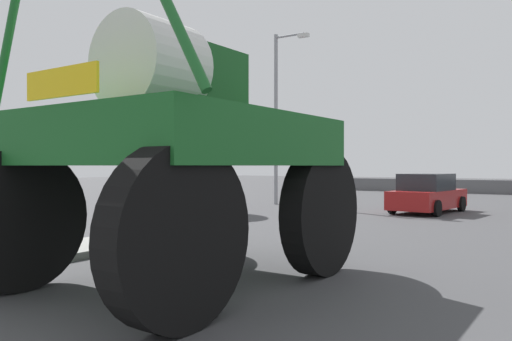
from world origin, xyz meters
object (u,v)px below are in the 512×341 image
Objects in this scene: oversize_sprayer at (178,153)px; sedan_ahead at (427,194)px; traffic_signal_near_left at (156,148)px; streetlight_far_left at (278,110)px; bare_tree_left at (168,97)px.

sedan_ahead is (0.23, 14.09, -1.31)m from oversize_sprayer.
oversize_sprayer is 6.45m from traffic_signal_near_left.
streetlight_far_left reaches higher than traffic_signal_near_left.
traffic_signal_near_left is 0.53× the size of bare_tree_left.
traffic_signal_near_left is (-4.98, -9.74, 1.62)m from sedan_ahead.
streetlight_far_left reaches higher than oversize_sprayer.
oversize_sprayer is 14.16m from sedan_ahead.
streetlight_far_left is (-1.98, 10.11, 2.12)m from traffic_signal_near_left.
streetlight_far_left is 1.33× the size of bare_tree_left.
bare_tree_left is (-5.00, 5.86, 2.46)m from traffic_signal_near_left.
streetlight_far_left is (-6.96, 0.37, 3.74)m from sedan_ahead.
traffic_signal_near_left is at bearing 48.57° from oversize_sprayer.
oversize_sprayer is 14.39m from bare_tree_left.
bare_tree_left is at bearing -125.32° from streetlight_far_left.
oversize_sprayer is at bearing -42.48° from traffic_signal_near_left.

